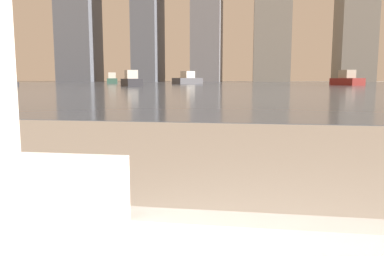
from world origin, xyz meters
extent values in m
cube|color=white|center=(-0.19, 0.75, 0.51)|extent=(0.29, 0.21, 0.04)
cube|color=white|center=(-0.19, 0.75, 0.55)|extent=(0.29, 0.21, 0.04)
cube|color=white|center=(-0.19, 0.75, 0.59)|extent=(0.29, 0.21, 0.04)
cube|color=white|center=(-0.19, 0.75, 0.63)|extent=(0.29, 0.21, 0.04)
cube|color=slate|center=(0.00, 62.00, 0.01)|extent=(180.00, 110.00, 0.01)
cube|color=maroon|center=(13.07, 52.39, 0.48)|extent=(3.48, 5.68, 0.94)
cube|color=#B2A893|center=(13.07, 52.39, 1.49)|extent=(1.92, 2.34, 1.07)
cube|color=#4C4C51|center=(-10.12, 63.84, 0.51)|extent=(4.80, 5.89, 1.01)
cube|color=silver|center=(-10.12, 63.84, 1.59)|extent=(2.38, 2.59, 1.15)
cube|color=#2D2D33|center=(-26.31, 38.34, 0.25)|extent=(1.08, 2.74, 0.47)
cube|color=#B2A893|center=(-26.31, 38.34, 0.75)|extent=(0.73, 1.05, 0.54)
cube|color=#2D2D33|center=(-13.28, 42.28, 0.44)|extent=(3.83, 5.14, 0.86)
cube|color=silver|center=(-13.28, 42.28, 1.36)|extent=(1.96, 2.21, 0.99)
cube|color=#335647|center=(-25.37, 68.40, 0.49)|extent=(3.65, 5.78, 0.96)
cube|color=silver|center=(-25.37, 68.40, 1.51)|extent=(1.99, 2.40, 1.09)
cube|color=slate|center=(-54.85, 118.00, 18.26)|extent=(11.84, 11.23, 36.51)
camera|label=1|loc=(0.23, 0.03, 0.82)|focal=35.00mm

